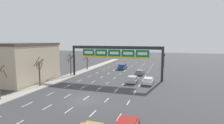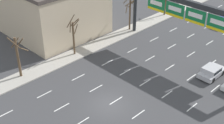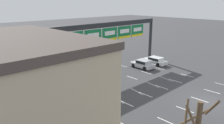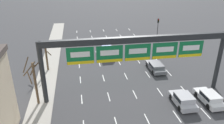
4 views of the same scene
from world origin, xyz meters
The scene contains 10 objects.
ground_plane centered at (0.00, 0.00, 0.00)m, with size 220.00×220.00×0.00m, color #3D3D3F.
sidewalk_left centered at (-11.30, 0.00, 0.07)m, with size 2.80×110.00×0.15m.
lane_dashes centered at (0.00, 13.50, 0.00)m, with size 13.32×67.00×0.01m.
sign_gantry centered at (0.00, 15.93, 6.02)m, with size 21.94×0.70×7.54m.
building_near centered at (-19.67, 6.99, 4.14)m, with size 13.39×13.08×8.26m.
car_silver centered at (4.86, 12.92, 0.74)m, with size 1.95×3.93×1.38m.
tree_bare_closest centered at (-11.48, 4.41, 3.04)m, with size 1.63×1.55×5.55m.
tree_bare_second centered at (-11.65, -3.90, 3.17)m, with size 2.38×2.42×5.66m.
tree_bare_third centered at (-11.65, 15.85, 3.13)m, with size 1.98×1.99×5.48m.
tree_bare_furthest centered at (-11.43, 24.89, 2.36)m, with size 2.08×2.07×4.49m.
Camera 2 is at (19.30, -18.74, 21.42)m, focal length 50.00 mm.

